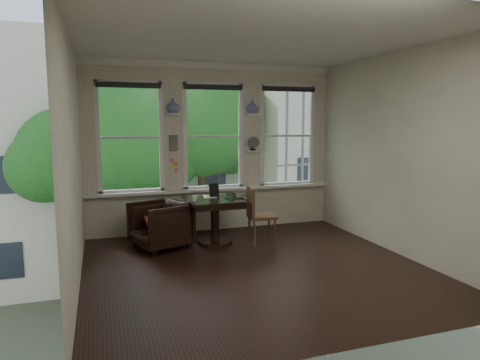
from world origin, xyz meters
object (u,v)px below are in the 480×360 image
object	(u,v)px
mug	(194,199)
laptop	(236,197)
table	(215,221)
side_chair_right	(262,216)
armchair_left	(160,225)

from	to	relation	value
mug	laptop	bearing A→B (deg)	6.21
table	side_chair_right	size ratio (longest dim) A/B	0.98
armchair_left	table	bearing A→B (deg)	66.38
table	side_chair_right	bearing A→B (deg)	-17.03
laptop	table	bearing A→B (deg)	-179.85
mug	table	bearing A→B (deg)	24.47
armchair_left	mug	distance (m)	0.69
armchair_left	mug	world-z (taller)	mug
laptop	mug	distance (m)	0.70
side_chair_right	mug	xyz separation A→B (m)	(-1.10, 0.05, 0.34)
armchair_left	side_chair_right	size ratio (longest dim) A/B	0.88
armchair_left	side_chair_right	distance (m)	1.62
side_chair_right	mug	world-z (taller)	side_chair_right
side_chair_right	armchair_left	bearing A→B (deg)	86.27
table	mug	bearing A→B (deg)	-155.53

